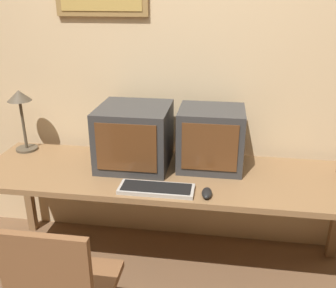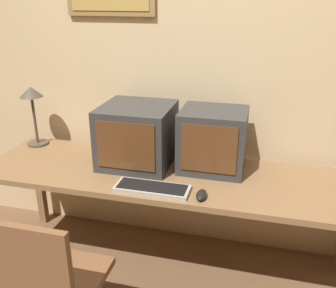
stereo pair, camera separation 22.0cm
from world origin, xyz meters
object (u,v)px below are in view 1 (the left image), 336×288
object	(u,v)px
mouse_near_keyboard	(207,193)
desk_lamp	(20,105)
keyboard_main	(156,189)
monitor_left	(135,136)
monitor_right	(211,138)

from	to	relation	value
mouse_near_keyboard	desk_lamp	distance (m)	1.42
keyboard_main	desk_lamp	xyz separation A→B (m)	(-1.02, 0.46, 0.31)
monitor_left	monitor_right	bearing A→B (deg)	4.87
keyboard_main	mouse_near_keyboard	xyz separation A→B (m)	(0.28, -0.02, 0.01)
keyboard_main	mouse_near_keyboard	world-z (taller)	mouse_near_keyboard
mouse_near_keyboard	desk_lamp	xyz separation A→B (m)	(-1.30, 0.47, 0.31)
keyboard_main	mouse_near_keyboard	distance (m)	0.29
mouse_near_keyboard	monitor_right	bearing A→B (deg)	90.32
monitor_left	monitor_right	world-z (taller)	monitor_left
desk_lamp	monitor_left	bearing A→B (deg)	-8.26
monitor_left	monitor_right	distance (m)	0.48
monitor_left	mouse_near_keyboard	distance (m)	0.62
keyboard_main	mouse_near_keyboard	size ratio (longest dim) A/B	3.76
monitor_right	desk_lamp	xyz separation A→B (m)	(-1.30, 0.08, 0.14)
monitor_right	keyboard_main	world-z (taller)	monitor_right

